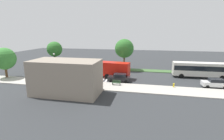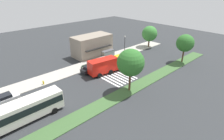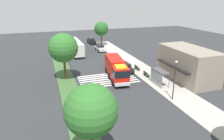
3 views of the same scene
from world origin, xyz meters
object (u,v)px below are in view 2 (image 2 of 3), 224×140
at_px(fire_truck, 109,64).
at_px(transit_bus, 23,110).
at_px(bus_stop_shelter, 109,53).
at_px(parked_car_east, 90,69).
at_px(sidewalk_tree_center, 150,34).
at_px(fire_hydrant, 43,83).
at_px(street_lamp, 125,44).
at_px(bench_near_shelter, 97,62).
at_px(median_tree_far_west, 131,63).
at_px(median_tree_west, 185,43).
at_px(bench_west_of_shelter, 84,66).
at_px(parked_car_mid, 5,99).

distance_m(fire_truck, transit_bus, 20.56).
distance_m(transit_bus, bus_stop_shelter, 26.85).
bearing_deg(bus_stop_shelter, fire_truck, -132.37).
height_order(parked_car_east, transit_bus, transit_bus).
relative_size(sidewalk_tree_center, fire_hydrant, 9.41).
distance_m(parked_car_east, street_lamp, 13.66).
xyz_separation_m(bench_near_shelter, median_tree_far_west, (-3.40, -14.09, 5.16)).
xyz_separation_m(median_tree_west, fire_hydrant, (-31.37, 13.23, -4.66)).
bearing_deg(bench_west_of_shelter, street_lamp, -3.30).
bearing_deg(street_lamp, parked_car_mid, -176.69).
relative_size(parked_car_mid, bench_west_of_shelter, 2.74).
height_order(transit_bus, fire_hydrant, transit_bus).
xyz_separation_m(street_lamp, fire_hydrant, (-23.72, -0.10, -3.03)).
relative_size(fire_truck, sidewalk_tree_center, 1.48).
height_order(parked_car_mid, fire_hydrant, parked_car_mid).
distance_m(bus_stop_shelter, bench_west_of_shelter, 8.06).
xyz_separation_m(sidewalk_tree_center, median_tree_far_west, (-24.39, -13.73, 1.43)).
bearing_deg(fire_hydrant, bus_stop_shelter, 2.61).
xyz_separation_m(parked_car_mid, street_lamp, (31.11, 1.80, 2.65)).
bearing_deg(median_tree_far_west, parked_car_mid, 148.04).
bearing_deg(median_tree_west, bus_stop_shelter, 132.49).
bearing_deg(parked_car_east, parked_car_mid, 176.97).
distance_m(bus_stop_shelter, street_lamp, 5.53).
bearing_deg(sidewalk_tree_center, parked_car_mid, -177.06).
bearing_deg(median_tree_far_west, bench_west_of_shelter, 92.25).
relative_size(bench_near_shelter, median_tree_far_west, 0.20).
relative_size(street_lamp, median_tree_west, 0.79).
height_order(parked_car_mid, bench_near_shelter, parked_car_mid).
bearing_deg(sidewalk_tree_center, bus_stop_shelter, 178.85).
relative_size(parked_car_east, median_tree_far_west, 0.57).
bearing_deg(bench_west_of_shelter, parked_car_east, -92.06).
xyz_separation_m(fire_truck, median_tree_west, (17.85, -8.63, 3.16)).
bearing_deg(bus_stop_shelter, street_lamp, -8.07).
xyz_separation_m(fire_truck, fire_hydrant, (-13.52, 4.60, -1.50)).
height_order(median_tree_far_west, median_tree_west, median_tree_far_west).
distance_m(parked_car_mid, bench_near_shelter, 22.02).
height_order(street_lamp, median_tree_west, median_tree_west).
xyz_separation_m(parked_car_mid, parked_car_east, (17.83, -0.00, 0.01)).
relative_size(bench_west_of_shelter, median_tree_west, 0.22).
distance_m(fire_truck, bench_near_shelter, 5.72).
bearing_deg(fire_truck, street_lamp, 32.17).
distance_m(street_lamp, sidewalk_tree_center, 11.79).
bearing_deg(parked_car_east, sidewalk_tree_center, 2.01).
distance_m(median_tree_west, fire_hydrant, 34.36).
relative_size(bench_near_shelter, sidewalk_tree_center, 0.24).
relative_size(parked_car_east, bus_stop_shelter, 1.32).
distance_m(parked_car_east, transit_bus, 18.46).
height_order(fire_truck, median_tree_far_west, median_tree_far_west).
distance_m(parked_car_east, bus_stop_shelter, 8.50).
bearing_deg(fire_hydrant, sidewalk_tree_center, 0.81).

